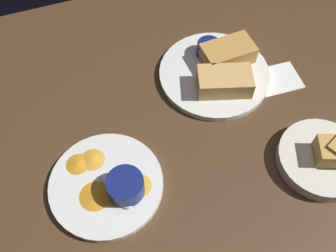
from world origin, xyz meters
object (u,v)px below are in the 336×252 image
object	(u,v)px
spoon_by_dark_ramekin	(215,67)
ramekin_dark_sauce	(209,49)
sandwich_half_near	(225,81)
sandwich_half_far	(228,53)
plate_sandwich_main	(214,74)
bread_basket_rear	(323,157)
plate_chips_companion	(106,184)
spoon_by_gravy_ramekin	(122,198)
ramekin_light_gravy	(125,186)

from	to	relation	value
spoon_by_dark_ramekin	ramekin_dark_sauce	bearing A→B (deg)	-92.18
sandwich_half_near	sandwich_half_far	bearing A→B (deg)	-118.94
plate_sandwich_main	sandwich_half_near	world-z (taller)	sandwich_half_near
sandwich_half_far	bread_basket_rear	xyz separation A→B (cm)	(-8.00, 33.33, -1.83)
plate_chips_companion	bread_basket_rear	distance (cm)	47.36
sandwich_half_near	sandwich_half_far	distance (cm)	9.23
sandwich_half_near	sandwich_half_far	xyz separation A→B (cm)	(-4.47, -8.08, 0.00)
sandwich_half_near	plate_chips_companion	xyz separation A→B (cm)	(33.73, 14.93, -3.20)
spoon_by_gravy_ramekin	ramekin_dark_sauce	bearing A→B (deg)	-136.11
spoon_by_gravy_ramekin	sandwich_half_far	bearing A→B (deg)	-142.54
sandwich_half_far	spoon_by_dark_ramekin	distance (cm)	4.69
plate_sandwich_main	bread_basket_rear	bearing A→B (deg)	112.34
spoon_by_gravy_ramekin	ramekin_light_gravy	bearing A→B (deg)	-133.29
spoon_by_gravy_ramekin	bread_basket_rear	distance (cm)	44.39
plate_sandwich_main	sandwich_half_near	xyz separation A→B (cm)	(-0.10, 5.33, 3.20)
sandwich_half_near	bread_basket_rear	bearing A→B (deg)	116.28
bread_basket_rear	ramekin_light_gravy	bearing A→B (deg)	-9.71
sandwich_half_near	bread_basket_rear	xyz separation A→B (cm)	(-12.46, 25.25, -1.83)
sandwich_half_near	bread_basket_rear	size ratio (longest dim) A/B	0.77
ramekin_dark_sauce	spoon_by_dark_ramekin	world-z (taller)	ramekin_dark_sauce
plate_sandwich_main	spoon_by_dark_ramekin	bearing A→B (deg)	-121.29
plate_sandwich_main	spoon_by_gravy_ramekin	distance (cm)	40.11
sandwich_half_near	spoon_by_dark_ramekin	xyz separation A→B (cm)	(-0.58, -6.44, -2.04)
spoon_by_dark_ramekin	bread_basket_rear	size ratio (longest dim) A/B	0.52
sandwich_half_far	ramekin_dark_sauce	world-z (taller)	sandwich_half_far
plate_sandwich_main	ramekin_dark_sauce	world-z (taller)	ramekin_dark_sauce
plate_sandwich_main	sandwich_half_near	bearing A→B (deg)	91.06
spoon_by_dark_ramekin	ramekin_light_gravy	size ratio (longest dim) A/B	1.27
sandwich_half_near	spoon_by_gravy_ramekin	world-z (taller)	sandwich_half_near
plate_chips_companion	ramekin_light_gravy	bearing A→B (deg)	140.19
sandwich_half_near	ramekin_dark_sauce	world-z (taller)	sandwich_half_near
spoon_by_dark_ramekin	bread_basket_rear	bearing A→B (deg)	110.56
ramekin_light_gravy	sandwich_half_far	bearing A→B (deg)	-142.99
ramekin_dark_sauce	sandwich_half_far	bearing A→B (deg)	136.54
ramekin_dark_sauce	plate_sandwich_main	bearing A→B (deg)	82.06
ramekin_light_gravy	bread_basket_rear	world-z (taller)	bread_basket_rear
plate_sandwich_main	spoon_by_dark_ramekin	distance (cm)	1.75
ramekin_dark_sauce	sandwich_half_near	bearing A→B (deg)	86.18
plate_sandwich_main	spoon_by_gravy_ramekin	xyz separation A→B (cm)	(31.46, 24.85, 1.16)
sandwich_half_near	spoon_by_dark_ramekin	bearing A→B (deg)	-95.12
plate_sandwich_main	spoon_by_gravy_ramekin	size ratio (longest dim) A/B	2.94
spoon_by_dark_ramekin	plate_sandwich_main	bearing A→B (deg)	58.71
sandwich_half_near	plate_sandwich_main	bearing A→B (deg)	-88.94
spoon_by_dark_ramekin	ramekin_light_gravy	xyz separation A→B (cm)	(30.67, 24.41, 1.98)
sandwich_half_far	ramekin_light_gravy	size ratio (longest dim) A/B	1.75
ramekin_light_gravy	bread_basket_rear	size ratio (longest dim) A/B	0.41
ramekin_dark_sauce	ramekin_light_gravy	bearing A→B (deg)	43.75
bread_basket_rear	ramekin_dark_sauce	bearing A→B (deg)	-72.39
sandwich_half_far	ramekin_light_gravy	bearing A→B (deg)	37.01
bread_basket_rear	spoon_by_gravy_ramekin	bearing A→B (deg)	-7.40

